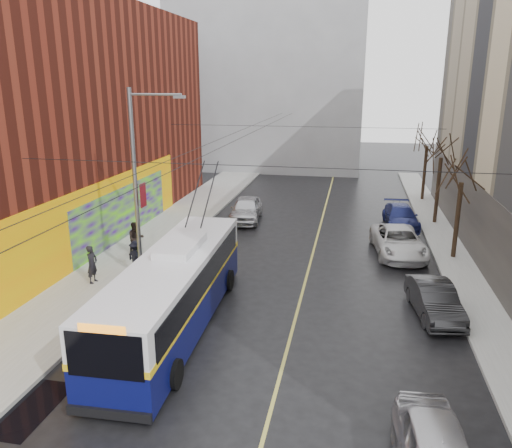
% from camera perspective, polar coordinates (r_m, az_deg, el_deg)
% --- Properties ---
extents(ground, '(140.00, 140.00, 0.00)m').
position_cam_1_polar(ground, '(14.75, -5.52, -22.90)').
color(ground, black).
rests_on(ground, ground).
extents(sidewalk_left, '(4.00, 60.00, 0.15)m').
position_cam_1_polar(sidewalk_left, '(27.26, -14.52, -4.19)').
color(sidewalk_left, gray).
rests_on(sidewalk_left, ground).
extents(sidewalk_right, '(2.00, 60.00, 0.15)m').
position_cam_1_polar(sidewalk_right, '(25.31, 23.08, -6.59)').
color(sidewalk_right, gray).
rests_on(sidewalk_right, ground).
extents(lane_line, '(0.12, 50.00, 0.01)m').
position_cam_1_polar(lane_line, '(26.68, 6.24, -4.37)').
color(lane_line, '#BFB74C').
rests_on(lane_line, ground).
extents(building_left, '(12.11, 36.00, 14.00)m').
position_cam_1_polar(building_left, '(31.74, -27.17, 10.20)').
color(building_left, '#5B1C12').
rests_on(building_left, ground).
extents(building_far, '(20.50, 12.10, 18.00)m').
position_cam_1_polar(building_far, '(56.74, 1.65, 15.76)').
color(building_far, gray).
rests_on(building_far, ground).
extents(streetlight_pole, '(2.65, 0.60, 9.00)m').
position_cam_1_polar(streetlight_pole, '(23.48, -13.30, 4.77)').
color(streetlight_pole, slate).
rests_on(streetlight_pole, ground).
extents(catenary_wires, '(18.00, 60.00, 0.22)m').
position_cam_1_polar(catenary_wires, '(26.59, -2.01, 9.51)').
color(catenary_wires, black).
extents(tree_near, '(3.20, 3.20, 6.40)m').
position_cam_1_polar(tree_near, '(27.83, 22.60, 5.95)').
color(tree_near, black).
rests_on(tree_near, ground).
extents(tree_mid, '(3.20, 3.20, 6.68)m').
position_cam_1_polar(tree_mid, '(34.62, 20.51, 8.38)').
color(tree_mid, black).
rests_on(tree_mid, ground).
extents(tree_far, '(3.20, 3.20, 6.57)m').
position_cam_1_polar(tree_far, '(41.52, 19.05, 9.47)').
color(tree_far, black).
rests_on(tree_far, ground).
extents(puddle, '(1.95, 2.83, 0.01)m').
position_cam_1_polar(puddle, '(17.09, -25.21, -18.44)').
color(puddle, black).
rests_on(puddle, ground).
extents(pigeons_flying, '(2.84, 1.37, 2.18)m').
position_cam_1_polar(pigeons_flying, '(22.48, -3.80, 9.57)').
color(pigeons_flying, slate).
extents(trolleybus, '(3.05, 11.95, 5.62)m').
position_cam_1_polar(trolleybus, '(19.48, -9.30, -7.45)').
color(trolleybus, '#090C43').
rests_on(trolleybus, ground).
extents(parked_car_b, '(2.07, 4.36, 1.38)m').
position_cam_1_polar(parked_car_b, '(21.74, 19.72, -8.17)').
color(parked_car_b, '#252527').
rests_on(parked_car_b, ground).
extents(parked_car_c, '(3.14, 5.71, 1.51)m').
position_cam_1_polar(parked_car_c, '(28.56, 15.96, -1.93)').
color(parked_car_c, silver).
rests_on(parked_car_c, ground).
extents(parked_car_d, '(2.31, 4.99, 1.41)m').
position_cam_1_polar(parked_car_d, '(34.04, 16.20, 0.82)').
color(parked_car_d, navy).
rests_on(parked_car_d, ground).
extents(following_car, '(2.31, 4.93, 1.63)m').
position_cam_1_polar(following_car, '(34.20, -1.14, 1.73)').
color(following_car, silver).
rests_on(following_car, ground).
extents(pedestrian_a, '(0.48, 0.69, 1.80)m').
position_cam_1_polar(pedestrian_a, '(24.49, -18.22, -4.39)').
color(pedestrian_a, black).
rests_on(pedestrian_a, sidewalk_left).
extents(pedestrian_b, '(1.12, 1.08, 1.82)m').
position_cam_1_polar(pedestrian_b, '(27.74, -13.57, -1.62)').
color(pedestrian_b, black).
rests_on(pedestrian_b, sidewalk_left).
extents(pedestrian_c, '(1.22, 1.02, 1.64)m').
position_cam_1_polar(pedestrian_c, '(25.17, -13.56, -3.66)').
color(pedestrian_c, black).
rests_on(pedestrian_c, sidewalk_left).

